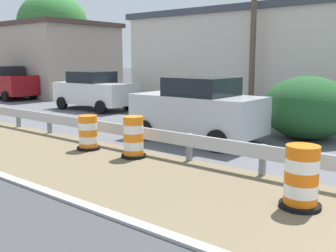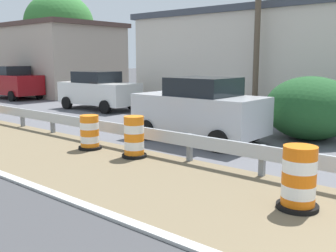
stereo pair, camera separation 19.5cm
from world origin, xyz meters
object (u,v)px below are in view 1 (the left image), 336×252
Objects in this scene: traffic_barrel_mid at (88,134)px; utility_pole_near at (254,10)px; car_trailing_near_lane at (6,83)px; traffic_barrel_close at (133,139)px; car_lead_far_lane at (198,109)px; traffic_barrel_nearest at (301,180)px; car_mid_far_lane at (94,91)px.

traffic_barrel_mid is 8.86m from utility_pole_near.
car_trailing_near_lane reaches higher than traffic_barrel_mid.
car_lead_far_lane is at bearing -1.59° from traffic_barrel_close.
traffic_barrel_nearest is at bearing -147.63° from utility_pole_near.
car_lead_far_lane is 0.94× the size of car_mid_far_lane.
utility_pole_near is (4.84, 0.66, 3.52)m from car_lead_far_lane.
car_mid_far_lane is (3.09, 8.55, -0.03)m from car_lead_far_lane.
car_mid_far_lane is at bearing 63.26° from traffic_barrel_nearest.
traffic_barrel_nearest is 0.25× the size of car_trailing_near_lane.
utility_pole_near is (1.74, -7.89, 3.55)m from car_mid_far_lane.
car_mid_far_lane is at bearing -0.12° from car_trailing_near_lane.
utility_pole_near is (7.65, 0.58, 4.03)m from traffic_barrel_close.
traffic_barrel_nearest is at bearing 142.52° from car_lead_far_lane.
car_trailing_near_lane reaches higher than traffic_barrel_close.
car_lead_far_lane is (-3.09, -17.11, -0.05)m from car_trailing_near_lane.
car_trailing_near_lane is (6.65, 21.77, 0.55)m from traffic_barrel_nearest.
traffic_barrel_close reaches higher than traffic_barrel_mid.
car_lead_far_lane is 9.10m from car_mid_far_lane.
traffic_barrel_close is 0.26× the size of car_lead_far_lane.
traffic_barrel_nearest is at bearing -99.00° from traffic_barrel_close.
car_mid_far_lane is at bearing 55.13° from traffic_barrel_close.
car_mid_far_lane reaches higher than traffic_barrel_close.
car_trailing_near_lane is 1.08× the size of car_lead_far_lane.
traffic_barrel_close is at bearing -37.00° from car_mid_far_lane.
car_trailing_near_lane is 1.01× the size of car_mid_far_lane.
car_lead_far_lane is 6.02m from utility_pole_near.
car_trailing_near_lane is at bearing 96.06° from utility_pole_near.
traffic_barrel_close is 10.34m from car_mid_far_lane.
utility_pole_near is at bearing 5.91° from car_trailing_near_lane.
traffic_barrel_mid is 0.22× the size of car_trailing_near_lane.
traffic_barrel_close is 2.86m from car_lead_far_lane.
traffic_barrel_nearest reaches higher than traffic_barrel_mid.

